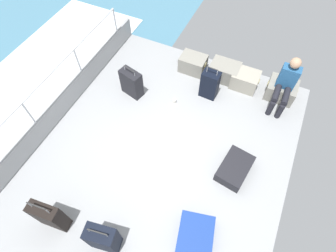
{
  "coord_description": "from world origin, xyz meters",
  "views": [
    {
      "loc": [
        1.07,
        -2.13,
        4.39
      ],
      "look_at": [
        -0.09,
        0.34,
        0.25
      ],
      "focal_mm": 29.0,
      "sensor_mm": 36.0,
      "label": 1
    }
  ],
  "objects_px": {
    "suitcase_5": "(235,168)",
    "paper_cup": "(174,101)",
    "suitcase_4": "(103,238)",
    "suitcase_0": "(50,216)",
    "cargo_crate_3": "(281,90)",
    "suitcase_1": "(195,236)",
    "cargo_crate_2": "(245,80)",
    "suitcase_3": "(132,83)",
    "cargo_crate_1": "(224,71)",
    "cargo_crate_0": "(193,64)",
    "passenger_seated": "(286,83)",
    "suitcase_2": "(210,84)"
  },
  "relations": [
    {
      "from": "suitcase_5",
      "to": "paper_cup",
      "type": "distance_m",
      "value": 1.84
    },
    {
      "from": "suitcase_4",
      "to": "suitcase_0",
      "type": "bearing_deg",
      "value": -175.38
    },
    {
      "from": "cargo_crate_3",
      "to": "suitcase_4",
      "type": "distance_m",
      "value": 4.33
    },
    {
      "from": "suitcase_1",
      "to": "suitcase_5",
      "type": "xyz_separation_m",
      "value": [
        0.21,
        1.3,
        0.01
      ]
    },
    {
      "from": "cargo_crate_2",
      "to": "suitcase_3",
      "type": "bearing_deg",
      "value": -150.46
    },
    {
      "from": "cargo_crate_1",
      "to": "cargo_crate_3",
      "type": "relative_size",
      "value": 1.07
    },
    {
      "from": "cargo_crate_3",
      "to": "suitcase_3",
      "type": "relative_size",
      "value": 0.85
    },
    {
      "from": "suitcase_1",
      "to": "suitcase_3",
      "type": "xyz_separation_m",
      "value": [
        -2.26,
        2.13,
        0.19
      ]
    },
    {
      "from": "cargo_crate_0",
      "to": "cargo_crate_1",
      "type": "height_order",
      "value": "cargo_crate_1"
    },
    {
      "from": "suitcase_4",
      "to": "suitcase_5",
      "type": "distance_m",
      "value": 2.38
    },
    {
      "from": "suitcase_5",
      "to": "paper_cup",
      "type": "relative_size",
      "value": 7.4
    },
    {
      "from": "cargo_crate_1",
      "to": "cargo_crate_2",
      "type": "xyz_separation_m",
      "value": [
        0.47,
        -0.06,
        -0.0
      ]
    },
    {
      "from": "passenger_seated",
      "to": "suitcase_3",
      "type": "bearing_deg",
      "value": -159.72
    },
    {
      "from": "cargo_crate_1",
      "to": "suitcase_2",
      "type": "distance_m",
      "value": 0.63
    },
    {
      "from": "cargo_crate_3",
      "to": "passenger_seated",
      "type": "distance_m",
      "value": 0.41
    },
    {
      "from": "cargo_crate_3",
      "to": "suitcase_1",
      "type": "relative_size",
      "value": 0.83
    },
    {
      "from": "cargo_crate_1",
      "to": "suitcase_4",
      "type": "height_order",
      "value": "suitcase_4"
    },
    {
      "from": "suitcase_1",
      "to": "paper_cup",
      "type": "relative_size",
      "value": 7.19
    },
    {
      "from": "cargo_crate_0",
      "to": "suitcase_1",
      "type": "height_order",
      "value": "cargo_crate_0"
    },
    {
      "from": "suitcase_1",
      "to": "suitcase_5",
      "type": "height_order",
      "value": "suitcase_5"
    },
    {
      "from": "cargo_crate_1",
      "to": "suitcase_3",
      "type": "relative_size",
      "value": 0.91
    },
    {
      "from": "cargo_crate_2",
      "to": "cargo_crate_3",
      "type": "bearing_deg",
      "value": 3.83
    },
    {
      "from": "cargo_crate_3",
      "to": "suitcase_4",
      "type": "xyz_separation_m",
      "value": [
        -1.71,
        -3.97,
        0.14
      ]
    },
    {
      "from": "cargo_crate_2",
      "to": "suitcase_1",
      "type": "distance_m",
      "value": 3.3
    },
    {
      "from": "suitcase_1",
      "to": "suitcase_3",
      "type": "height_order",
      "value": "suitcase_3"
    },
    {
      "from": "suitcase_1",
      "to": "cargo_crate_2",
      "type": "bearing_deg",
      "value": 93.58
    },
    {
      "from": "cargo_crate_1",
      "to": "cargo_crate_3",
      "type": "distance_m",
      "value": 1.22
    },
    {
      "from": "cargo_crate_1",
      "to": "suitcase_1",
      "type": "bearing_deg",
      "value": -78.59
    },
    {
      "from": "suitcase_4",
      "to": "paper_cup",
      "type": "xyz_separation_m",
      "value": [
        -0.19,
        2.89,
        -0.27
      ]
    },
    {
      "from": "cargo_crate_0",
      "to": "cargo_crate_2",
      "type": "height_order",
      "value": "same"
    },
    {
      "from": "cargo_crate_0",
      "to": "suitcase_0",
      "type": "xyz_separation_m",
      "value": [
        -0.67,
        -3.99,
        0.15
      ]
    },
    {
      "from": "cargo_crate_3",
      "to": "suitcase_5",
      "type": "relative_size",
      "value": 0.81
    },
    {
      "from": "suitcase_3",
      "to": "suitcase_5",
      "type": "distance_m",
      "value": 2.6
    },
    {
      "from": "cargo_crate_1",
      "to": "suitcase_1",
      "type": "xyz_separation_m",
      "value": [
        0.68,
        -3.35,
        -0.08
      ]
    },
    {
      "from": "cargo_crate_0",
      "to": "cargo_crate_1",
      "type": "distance_m",
      "value": 0.7
    },
    {
      "from": "suitcase_4",
      "to": "suitcase_2",
      "type": "bearing_deg",
      "value": 83.89
    },
    {
      "from": "cargo_crate_3",
      "to": "passenger_seated",
      "type": "xyz_separation_m",
      "value": [
        -0.0,
        -0.18,
        0.37
      ]
    },
    {
      "from": "suitcase_1",
      "to": "paper_cup",
      "type": "xyz_separation_m",
      "value": [
        -1.36,
        2.26,
        -0.05
      ]
    },
    {
      "from": "suitcase_3",
      "to": "suitcase_1",
      "type": "bearing_deg",
      "value": -43.34
    },
    {
      "from": "suitcase_4",
      "to": "suitcase_5",
      "type": "bearing_deg",
      "value": 54.58
    },
    {
      "from": "suitcase_4",
      "to": "cargo_crate_0",
      "type": "bearing_deg",
      "value": 93.03
    },
    {
      "from": "suitcase_1",
      "to": "suitcase_4",
      "type": "bearing_deg",
      "value": -151.56
    },
    {
      "from": "cargo_crate_1",
      "to": "passenger_seated",
      "type": "distance_m",
      "value": 1.28
    },
    {
      "from": "cargo_crate_1",
      "to": "suitcase_3",
      "type": "xyz_separation_m",
      "value": [
        -1.58,
        -1.22,
        0.11
      ]
    },
    {
      "from": "suitcase_0",
      "to": "paper_cup",
      "type": "bearing_deg",
      "value": 76.96
    },
    {
      "from": "cargo_crate_2",
      "to": "cargo_crate_1",
      "type": "bearing_deg",
      "value": 173.07
    },
    {
      "from": "passenger_seated",
      "to": "suitcase_4",
      "type": "bearing_deg",
      "value": -114.26
    },
    {
      "from": "passenger_seated",
      "to": "suitcase_1",
      "type": "relative_size",
      "value": 1.47
    },
    {
      "from": "suitcase_1",
      "to": "suitcase_2",
      "type": "height_order",
      "value": "suitcase_2"
    },
    {
      "from": "cargo_crate_0",
      "to": "paper_cup",
      "type": "distance_m",
      "value": 1.03
    }
  ]
}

